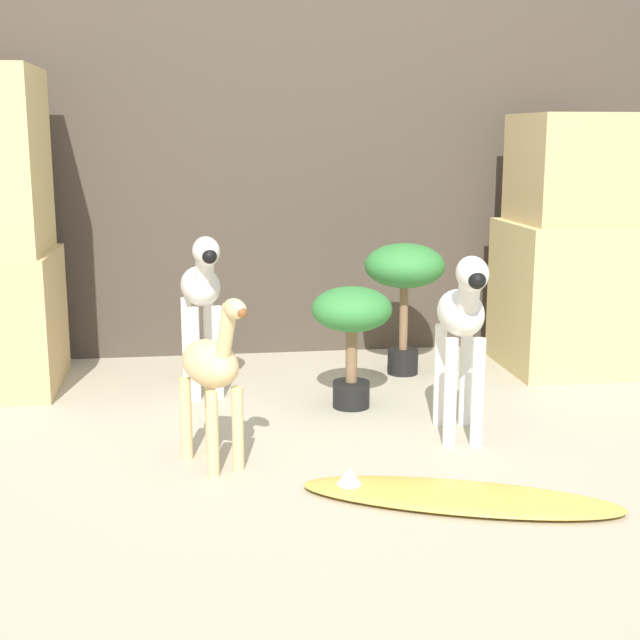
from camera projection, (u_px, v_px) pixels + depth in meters
name	position (u px, v px, depth m)	size (l,w,h in m)	color
ground_plane	(326.00, 465.00, 2.87)	(14.00, 14.00, 0.00)	#B2A88E
wall_back	(278.00, 122.00, 4.16)	(6.40, 0.08, 2.20)	#473D33
rock_pillar_right	(572.00, 252.00, 3.97)	(0.58, 0.58, 1.13)	#D1B775
zebra_right	(462.00, 321.00, 3.03)	(0.19, 0.46, 0.66)	white
zebra_left	(202.00, 292.00, 3.57)	(0.20, 0.46, 0.66)	white
giraffe_figurine	(212.00, 371.00, 2.80)	(0.25, 0.36, 0.57)	#E0C184
potted_palm_front	(404.00, 274.00, 3.87)	(0.35, 0.35, 0.58)	black
potted_palm_back	(352.00, 320.00, 3.41)	(0.31, 0.31, 0.47)	black
surfboard	(456.00, 496.00, 2.58)	(0.96, 0.56, 0.08)	gold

